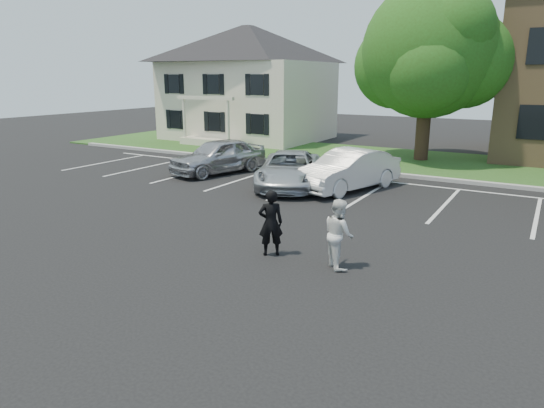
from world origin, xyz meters
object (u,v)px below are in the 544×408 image
object	(u,v)px
car_white_sedan	(348,170)
man_black_suit	(271,223)
tree	(431,54)
man_white_shirt	(339,234)
house	(248,83)
car_silver_minivan	(290,170)
car_silver_west	(218,156)

from	to	relation	value
car_white_sedan	man_black_suit	bearing A→B (deg)	-64.23
tree	car_white_sedan	distance (m)	9.50
man_black_suit	man_white_shirt	xyz separation A→B (m)	(1.74, 0.11, -0.02)
man_black_suit	man_white_shirt	size ratio (longest dim) A/B	1.02
house	tree	xyz separation A→B (m)	(12.93, -3.21, 1.52)
tree	man_black_suit	distance (m)	16.57
man_white_shirt	car_white_sedan	world-z (taller)	man_white_shirt
car_white_sedan	house	bearing A→B (deg)	154.37
house	car_silver_minivan	size ratio (longest dim) A/B	2.06
man_white_shirt	car_silver_west	bearing A→B (deg)	4.23
man_black_suit	man_white_shirt	world-z (taller)	man_black_suit
tree	car_silver_minivan	size ratio (longest dim) A/B	1.76
car_silver_west	car_white_sedan	bearing A→B (deg)	15.21
man_white_shirt	car_white_sedan	xyz separation A→B (m)	(-2.78, 7.55, -0.04)
tree	man_white_shirt	distance (m)	16.57
man_white_shirt	car_white_sedan	distance (m)	8.04
house	man_black_suit	bearing A→B (deg)	-55.69
house	man_white_shirt	world-z (taller)	house
house	man_black_suit	size ratio (longest dim) A/B	6.25
house	car_silver_minivan	distance (m)	15.96
tree	car_silver_west	bearing A→B (deg)	-131.89
house	tree	distance (m)	13.41
tree	man_white_shirt	world-z (taller)	tree
man_black_suit	tree	bearing A→B (deg)	-126.54
man_black_suit	car_silver_minivan	xyz separation A→B (m)	(-3.24, 6.97, -0.13)
tree	man_white_shirt	xyz separation A→B (m)	(1.88, -15.83, -4.54)
tree	man_white_shirt	size ratio (longest dim) A/B	5.44
man_white_shirt	car_silver_west	world-z (taller)	man_white_shirt
man_black_suit	man_white_shirt	distance (m)	1.74
house	man_white_shirt	xyz separation A→B (m)	(14.81, -19.04, -3.02)
house	man_black_suit	world-z (taller)	house
car_silver_west	house	bearing A→B (deg)	133.68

